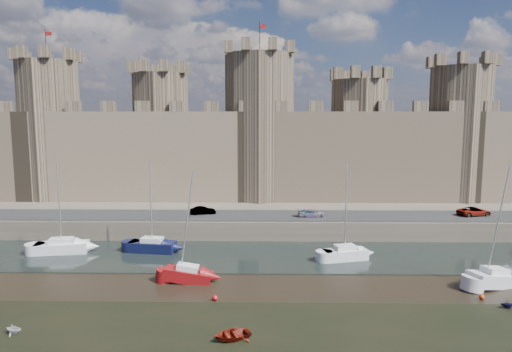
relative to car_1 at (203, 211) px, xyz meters
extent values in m
cube|color=black|center=(5.54, -10.58, -3.02)|extent=(160.00, 12.00, 0.08)
cube|color=#4C443A|center=(5.54, 25.42, -1.81)|extent=(160.00, 60.00, 2.50)
cube|color=black|center=(5.54, -0.58, -0.51)|extent=(160.00, 7.00, 0.10)
cube|color=#42382B|center=(5.54, 13.42, 6.44)|extent=(100.00, 9.00, 14.00)
cylinder|color=#42382B|center=(-26.46, 13.42, 10.44)|extent=(10.00, 10.00, 22.00)
cylinder|color=black|center=(-26.46, 13.42, 23.94)|extent=(0.10, 0.10, 5.00)
cube|color=maroon|center=(-25.96, 13.42, 25.74)|extent=(1.00, 0.03, 0.60)
cylinder|color=#42382B|center=(-8.46, 13.42, 9.44)|extent=(9.00, 9.00, 20.00)
cylinder|color=#42382B|center=(7.54, 13.42, 10.94)|extent=(11.00, 11.00, 23.00)
cylinder|color=black|center=(7.54, 13.42, 24.94)|extent=(0.10, 0.10, 5.00)
cube|color=maroon|center=(8.04, 13.42, 26.74)|extent=(1.00, 0.03, 0.60)
cylinder|color=#42382B|center=(23.54, 13.42, 8.94)|extent=(9.00, 9.00, 19.00)
cylinder|color=#42382B|center=(39.54, 13.42, 9.94)|extent=(10.00, 10.00, 21.00)
imported|color=gray|center=(0.00, 0.00, 0.00)|extent=(3.61, 1.98, 1.13)
imported|color=gray|center=(14.55, -1.37, -0.03)|extent=(3.76, 1.74, 1.06)
imported|color=gray|center=(36.37, -0.27, 0.05)|extent=(4.81, 3.09, 1.23)
cube|color=silver|center=(-15.08, -9.79, -2.39)|extent=(6.10, 3.20, 1.18)
cube|color=silver|center=(-15.08, -9.79, -1.53)|extent=(2.81, 1.99, 0.54)
cylinder|color=silver|center=(-15.08, -9.79, 3.04)|extent=(0.14, 0.14, 9.68)
cube|color=black|center=(-4.72, -9.20, -2.40)|extent=(5.61, 2.81, 1.17)
cube|color=silver|center=(-4.72, -9.20, -1.55)|extent=(2.57, 1.78, 0.53)
cylinder|color=silver|center=(-4.72, -9.20, 2.98)|extent=(0.14, 0.14, 9.59)
cube|color=silver|center=(17.15, -11.85, -2.41)|extent=(5.18, 3.05, 1.14)
cube|color=silver|center=(17.15, -11.85, -1.58)|extent=(2.42, 1.82, 0.52)
cylinder|color=silver|center=(17.15, -11.85, 2.83)|extent=(0.14, 0.14, 9.35)
cube|color=maroon|center=(1.01, -18.71, -2.49)|extent=(4.59, 1.99, 1.15)
cube|color=silver|center=(1.01, -18.71, -1.66)|extent=(2.06, 1.33, 0.52)
cylinder|color=silver|center=(1.01, -18.71, 2.77)|extent=(0.14, 0.14, 9.38)
cube|color=silver|center=(29.66, -19.42, -2.45)|extent=(5.64, 3.82, 1.24)
cube|color=silver|center=(29.66, -19.42, -1.55)|extent=(2.70, 2.19, 0.56)
cylinder|color=silver|center=(29.66, -19.42, 3.23)|extent=(0.14, 0.14, 10.11)
imported|color=silver|center=(-9.87, -29.53, -2.73)|extent=(1.49, 1.36, 0.68)
imported|color=maroon|center=(6.02, -30.10, -2.78)|extent=(3.40, 3.08, 0.58)
imported|color=black|center=(28.29, -24.38, -2.75)|extent=(1.27, 1.11, 0.64)
sphere|color=red|center=(4.07, -23.23, -2.82)|extent=(0.48, 0.48, 0.48)
sphere|color=red|center=(27.02, -22.58, -2.83)|extent=(0.46, 0.46, 0.46)
camera|label=1|loc=(8.19, -60.49, 12.46)|focal=32.00mm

